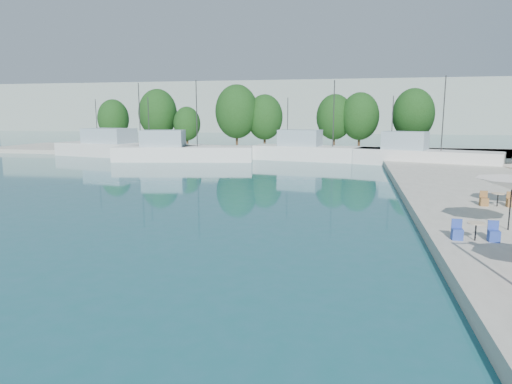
% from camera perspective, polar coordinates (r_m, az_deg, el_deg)
% --- Properties ---
extents(quay_far, '(90.00, 16.00, 0.60)m').
position_cam_1_polar(quay_far, '(67.51, 2.98, 5.07)').
color(quay_far, '#A4A194').
rests_on(quay_far, ground).
extents(hill_west, '(180.00, 40.00, 16.00)m').
position_cam_1_polar(hill_west, '(162.78, 0.55, 10.49)').
color(hill_west, '#909E94').
rests_on(hill_west, ground).
extents(hill_east, '(140.00, 40.00, 12.00)m').
position_cam_1_polar(hill_east, '(183.28, 24.18, 8.94)').
color(hill_east, '#909E94').
rests_on(hill_east, ground).
extents(trawler_01, '(22.04, 9.83, 10.20)m').
position_cam_1_polar(trawler_01, '(65.17, -16.05, 5.22)').
color(trawler_01, silver).
rests_on(trawler_01, ground).
extents(trawler_02, '(17.47, 7.60, 10.20)m').
position_cam_1_polar(trawler_02, '(57.51, -9.44, 4.92)').
color(trawler_02, white).
rests_on(trawler_02, ground).
extents(trawler_03, '(17.27, 7.15, 10.20)m').
position_cam_1_polar(trawler_03, '(57.68, 7.49, 4.98)').
color(trawler_03, silver).
rests_on(trawler_03, ground).
extents(trawler_04, '(16.00, 8.87, 10.20)m').
position_cam_1_polar(trawler_04, '(54.35, 20.03, 4.19)').
color(trawler_04, silver).
rests_on(trawler_04, ground).
extents(tree_01, '(5.14, 5.14, 7.61)m').
position_cam_1_polar(tree_01, '(81.01, -17.41, 8.73)').
color(tree_01, '#3F2B19').
rests_on(tree_01, quay_far).
extents(tree_02, '(6.20, 6.20, 9.18)m').
position_cam_1_polar(tree_02, '(76.61, -12.17, 9.61)').
color(tree_02, '#3F2B19').
rests_on(tree_02, quay_far).
extents(tree_03, '(4.28, 4.28, 6.34)m').
position_cam_1_polar(tree_03, '(73.84, -8.63, 8.44)').
color(tree_03, '#3F2B19').
rests_on(tree_03, quay_far).
extents(tree_04, '(6.46, 6.46, 9.56)m').
position_cam_1_polar(tree_04, '(69.74, -2.43, 10.01)').
color(tree_04, '#3F2B19').
rests_on(tree_04, quay_far).
extents(tree_05, '(5.48, 5.48, 8.11)m').
position_cam_1_polar(tree_05, '(70.03, 1.10, 9.33)').
color(tree_05, '#3F2B19').
rests_on(tree_05, quay_far).
extents(tree_06, '(5.51, 5.51, 8.16)m').
position_cam_1_polar(tree_06, '(71.19, 9.79, 9.22)').
color(tree_06, '#3F2B19').
rests_on(tree_06, quay_far).
extents(tree_07, '(5.65, 5.65, 8.36)m').
position_cam_1_polar(tree_07, '(70.31, 12.85, 9.21)').
color(tree_07, '#3F2B19').
rests_on(tree_07, quay_far).
extents(tree_08, '(6.01, 6.01, 8.89)m').
position_cam_1_polar(tree_08, '(71.09, 19.07, 9.17)').
color(tree_08, '#3F2B19').
rests_on(tree_08, quay_far).
extents(umbrella_white, '(3.11, 3.11, 2.33)m').
position_cam_1_polar(umbrella_white, '(23.10, 29.39, 0.86)').
color(umbrella_white, black).
rests_on(umbrella_white, quay_right).
extents(cafe_table_02, '(1.82, 0.70, 0.76)m').
position_cam_1_polar(cafe_table_02, '(20.83, 25.73, -4.73)').
color(cafe_table_02, black).
rests_on(cafe_table_02, quay_right).
extents(cafe_table_03, '(1.82, 0.70, 0.76)m').
position_cam_1_polar(cafe_table_03, '(29.05, 27.94, -1.04)').
color(cafe_table_03, black).
rests_on(cafe_table_03, quay_right).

